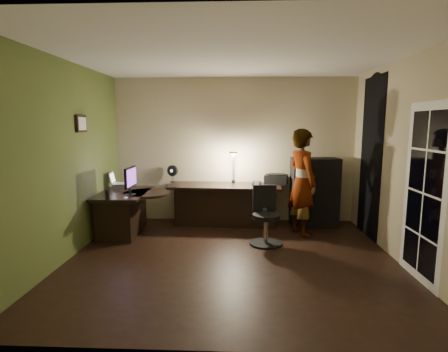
{
  "coord_description": "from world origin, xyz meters",
  "views": [
    {
      "loc": [
        0.1,
        -4.61,
        1.84
      ],
      "look_at": [
        -0.15,
        1.05,
        1.0
      ],
      "focal_mm": 28.0,
      "sensor_mm": 36.0,
      "label": 1
    }
  ],
  "objects_px": {
    "desk_right": "(225,205)",
    "desk_left": "(125,213)",
    "monitor": "(130,185)",
    "office_chair": "(266,216)",
    "person": "(302,182)",
    "cabinet": "(314,192)"
  },
  "relations": [
    {
      "from": "cabinet",
      "to": "monitor",
      "type": "relative_size",
      "value": 2.46
    },
    {
      "from": "person",
      "to": "cabinet",
      "type": "bearing_deg",
      "value": -52.98
    },
    {
      "from": "cabinet",
      "to": "office_chair",
      "type": "distance_m",
      "value": 1.43
    },
    {
      "from": "desk_left",
      "to": "monitor",
      "type": "distance_m",
      "value": 0.57
    },
    {
      "from": "office_chair",
      "to": "desk_right",
      "type": "bearing_deg",
      "value": 119.08
    },
    {
      "from": "desk_right",
      "to": "desk_left",
      "type": "bearing_deg",
      "value": -157.97
    },
    {
      "from": "monitor",
      "to": "office_chair",
      "type": "distance_m",
      "value": 2.23
    },
    {
      "from": "desk_left",
      "to": "person",
      "type": "relative_size",
      "value": 0.7
    },
    {
      "from": "office_chair",
      "to": "person",
      "type": "relative_size",
      "value": 0.51
    },
    {
      "from": "desk_left",
      "to": "cabinet",
      "type": "bearing_deg",
      "value": 9.62
    },
    {
      "from": "desk_left",
      "to": "person",
      "type": "bearing_deg",
      "value": 1.02
    },
    {
      "from": "cabinet",
      "to": "desk_left",
      "type": "bearing_deg",
      "value": -171.92
    },
    {
      "from": "desk_right",
      "to": "cabinet",
      "type": "relative_size",
      "value": 1.61
    },
    {
      "from": "cabinet",
      "to": "office_chair",
      "type": "xyz_separation_m",
      "value": [
        -0.95,
        -1.05,
        -0.17
      ]
    },
    {
      "from": "cabinet",
      "to": "person",
      "type": "xyz_separation_m",
      "value": [
        -0.32,
        -0.51,
        0.26
      ]
    },
    {
      "from": "monitor",
      "to": "person",
      "type": "relative_size",
      "value": 0.28
    },
    {
      "from": "desk_left",
      "to": "office_chair",
      "type": "relative_size",
      "value": 1.39
    },
    {
      "from": "monitor",
      "to": "office_chair",
      "type": "relative_size",
      "value": 0.56
    },
    {
      "from": "cabinet",
      "to": "person",
      "type": "distance_m",
      "value": 0.66
    },
    {
      "from": "person",
      "to": "desk_right",
      "type": "bearing_deg",
      "value": 48.45
    },
    {
      "from": "cabinet",
      "to": "desk_right",
      "type": "bearing_deg",
      "value": 178.44
    },
    {
      "from": "desk_right",
      "to": "office_chair",
      "type": "xyz_separation_m",
      "value": [
        0.68,
        -1.02,
        0.07
      ]
    }
  ]
}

